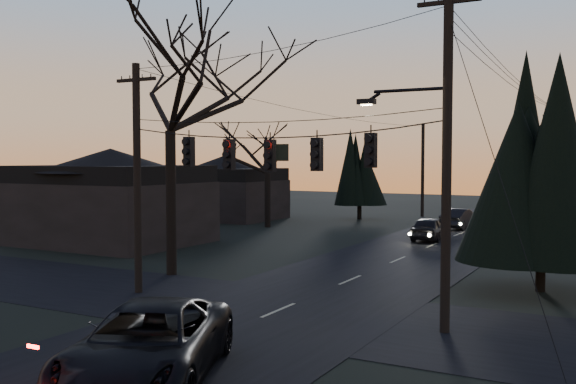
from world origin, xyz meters
The scene contains 16 objects.
main_road centered at (0.00, 20.00, 0.01)m, with size 8.00×120.00×0.02m, color black.
cross_road centered at (0.00, 10.00, 0.01)m, with size 60.00×7.00×0.02m, color black.
utility_pole_right centered at (5.50, 10.00, 0.00)m, with size 5.00×0.30×10.00m, color black, non-canonical shape.
utility_pole_left centered at (-6.00, 10.00, 0.00)m, with size 1.80×0.30×8.50m, color black, non-canonical shape.
utility_pole_far_r centered at (5.50, 38.00, 0.00)m, with size 1.80×0.30×8.50m, color black, non-canonical shape.
utility_pole_far_l centered at (-6.00, 46.00, 0.00)m, with size 0.30×0.30×8.00m, color black, non-canonical shape.
span_signal_assembly centered at (-0.24, 10.00, 5.19)m, with size 11.50×0.44×1.66m.
bare_tree_left centered at (-7.26, 13.51, 8.67)m, with size 9.54×9.54×12.39m.
evergreen_right centered at (7.16, 17.42, 4.57)m, with size 4.70×4.70×7.95m.
bare_tree_dist centered at (-13.33, 32.02, 5.50)m, with size 6.91×6.91×7.88m.
evergreen_dist centered at (-9.76, 40.89, 3.86)m, with size 3.15×3.15×6.54m.
house_left_near centered at (-17.00, 20.00, 2.80)m, with size 10.00×8.00×5.60m.
house_left_far centered at (-20.00, 36.00, 2.60)m, with size 9.00×7.00×5.20m.
suv_near centered at (0.80, 2.68, 0.86)m, with size 2.86×6.21×1.72m, color black.
sedan_oncoming_a centered at (-0.80, 30.26, 0.72)m, with size 1.70×4.22×1.44m, color black.
sedan_oncoming_b centered at (-0.80, 37.70, 0.71)m, with size 1.50×4.32×1.42m, color black.
Camera 1 is at (10.25, -8.15, 5.01)m, focal length 40.00 mm.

